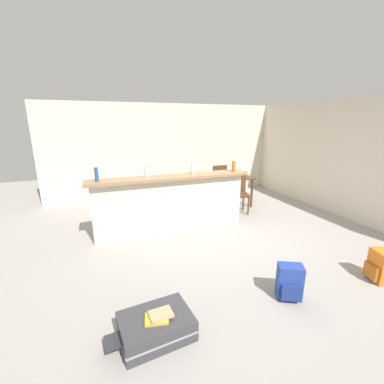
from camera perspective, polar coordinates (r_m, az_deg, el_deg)
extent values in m
cube|color=gray|center=(4.72, 5.98, -10.35)|extent=(13.00, 13.00, 0.05)
cube|color=beige|center=(7.14, -4.80, 9.22)|extent=(6.60, 0.10, 2.50)
cube|color=beige|center=(6.49, 30.09, 6.57)|extent=(0.10, 6.00, 2.50)
cube|color=beige|center=(4.75, -4.56, -3.06)|extent=(2.80, 0.20, 1.03)
cube|color=#93704C|center=(4.61, -4.70, 3.33)|extent=(2.96, 0.40, 0.05)
cylinder|color=#284C89|center=(4.43, -20.68, 3.73)|extent=(0.06, 0.06, 0.23)
cylinder|color=silver|center=(4.58, -10.38, 4.97)|extent=(0.07, 0.07, 0.25)
cylinder|color=silver|center=(4.72, 0.21, 5.31)|extent=(0.06, 0.06, 0.22)
cylinder|color=#9E661E|center=(5.01, 9.32, 5.68)|extent=(0.07, 0.07, 0.21)
cube|color=#4C331E|center=(6.26, 8.02, 3.32)|extent=(1.10, 0.80, 0.04)
cylinder|color=#4C331E|center=(5.84, 5.24, -1.22)|extent=(0.06, 0.06, 0.70)
cylinder|color=#4C331E|center=(6.32, 13.27, -0.30)|extent=(0.06, 0.06, 0.70)
cylinder|color=#4C331E|center=(6.44, 2.62, 0.40)|extent=(0.06, 0.06, 0.70)
cylinder|color=#4C331E|center=(6.87, 10.15, 1.14)|extent=(0.06, 0.06, 0.70)
cube|color=#4C331E|center=(5.84, 10.66, -0.62)|extent=(0.47, 0.47, 0.04)
cube|color=#4C331E|center=(5.94, 10.18, 2.27)|extent=(0.40, 0.11, 0.48)
cylinder|color=#4C331E|center=(5.71, 9.60, -3.30)|extent=(0.04, 0.04, 0.41)
cylinder|color=#4C331E|center=(5.82, 12.57, -3.09)|extent=(0.04, 0.04, 0.41)
cylinder|color=#4C331E|center=(6.00, 8.59, -2.34)|extent=(0.04, 0.04, 0.41)
cylinder|color=#4C331E|center=(6.11, 11.44, -2.16)|extent=(0.04, 0.04, 0.41)
cube|color=#4C331E|center=(6.93, 5.59, 2.12)|extent=(0.41, 0.41, 0.04)
cube|color=#4C331E|center=(6.72, 6.27, 3.94)|extent=(0.40, 0.05, 0.48)
cylinder|color=#4C331E|center=(7.19, 6.19, 0.75)|extent=(0.04, 0.04, 0.41)
cylinder|color=#4C331E|center=(7.07, 3.83, 0.54)|extent=(0.04, 0.04, 0.41)
cylinder|color=#4C331E|center=(6.91, 7.29, 0.11)|extent=(0.04, 0.04, 0.41)
cylinder|color=#4C331E|center=(6.78, 4.85, -0.12)|extent=(0.04, 0.04, 0.41)
cube|color=#38383D|center=(2.81, -8.06, -27.70)|extent=(0.72, 0.54, 0.22)
cube|color=gray|center=(2.81, -8.06, -27.70)|extent=(0.74, 0.56, 0.02)
cube|color=#2D2D33|center=(2.75, -17.40, -29.44)|extent=(0.16, 0.19, 0.02)
cube|color=orange|center=(4.23, 36.69, -13.21)|extent=(0.26, 0.32, 0.42)
cube|color=#AB5918|center=(4.20, 35.33, -14.33)|extent=(0.12, 0.23, 0.19)
cube|color=black|center=(4.35, 37.10, -12.85)|extent=(0.03, 0.04, 0.36)
cube|color=#233D93|center=(3.37, 21.07, -18.25)|extent=(0.33, 0.29, 0.42)
cube|color=navy|center=(3.32, 21.41, -20.35)|extent=(0.22, 0.15, 0.19)
cube|color=black|center=(3.44, 19.45, -17.69)|extent=(0.04, 0.04, 0.36)
cube|color=black|center=(3.48, 21.81, -17.59)|extent=(0.04, 0.04, 0.36)
cube|color=gold|center=(2.69, -7.96, -26.35)|extent=(0.25, 0.20, 0.03)
cube|color=tan|center=(2.69, -7.01, -25.60)|extent=(0.23, 0.17, 0.03)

